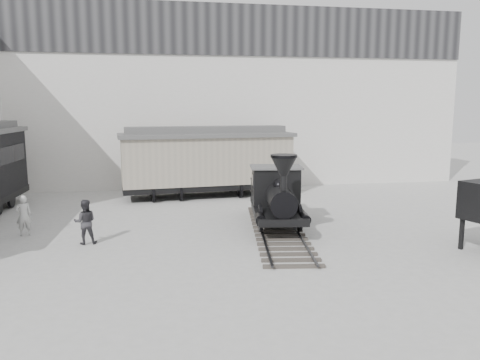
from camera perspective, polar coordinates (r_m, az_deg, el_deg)
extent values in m
plane|color=#9E9E9B|center=(15.62, -1.03, -9.54)|extent=(90.00, 90.00, 0.00)
cube|color=silver|center=(29.75, -5.45, 9.90)|extent=(34.00, 2.40, 11.00)
cube|color=#232326|center=(28.86, -5.38, 17.91)|extent=(34.00, 0.12, 3.00)
cube|color=#403B34|center=(18.83, 4.68, -6.11)|extent=(3.11, 9.13, 0.16)
cube|color=#2D2D30|center=(18.75, 2.54, -6.00)|extent=(1.26, 8.89, 0.06)
cube|color=#2D2D30|center=(18.91, 6.80, -5.93)|extent=(1.26, 8.89, 0.06)
cylinder|color=black|center=(18.13, 2.49, -4.68)|extent=(0.26, 1.08, 1.07)
cylinder|color=black|center=(18.32, 7.25, -4.60)|extent=(0.26, 1.08, 1.07)
cylinder|color=black|center=(19.36, 2.20, -3.80)|extent=(0.26, 1.08, 1.07)
cylinder|color=black|center=(19.53, 6.65, -3.75)|extent=(0.26, 1.08, 1.07)
cube|color=black|center=(18.80, 4.66, -3.85)|extent=(2.39, 3.73, 0.27)
cylinder|color=black|center=(18.01, 4.93, -2.39)|extent=(1.26, 2.35, 0.97)
cylinder|color=black|center=(17.02, 5.32, -0.45)|extent=(0.28, 0.28, 0.58)
cone|color=black|center=(16.93, 5.35, 1.66)|extent=(1.05, 1.05, 0.68)
sphere|color=black|center=(18.30, 4.80, -0.72)|extent=(0.51, 0.51, 0.51)
cube|color=black|center=(19.48, 4.39, -0.73)|extent=(2.05, 1.55, 1.51)
cube|color=#565656|center=(19.36, 4.42, 1.59)|extent=(2.27, 1.77, 0.08)
cube|color=black|center=(21.29, 3.85, -1.38)|extent=(1.99, 2.16, 0.88)
cylinder|color=black|center=(25.95, -9.14, -1.30)|extent=(2.12, 1.02, 0.82)
cylinder|color=black|center=(26.85, 0.92, -0.85)|extent=(2.12, 1.02, 0.82)
cube|color=black|center=(26.26, -4.03, -0.64)|extent=(9.44, 3.48, 0.31)
cube|color=gray|center=(26.07, -4.06, 2.48)|extent=(9.45, 3.58, 2.56)
cube|color=#565656|center=(25.95, -4.10, 5.52)|extent=(9.79, 3.92, 0.21)
cube|color=#565656|center=(25.94, -4.10, 6.15)|extent=(8.90, 2.11, 0.37)
imported|color=#BAB9B7|center=(19.93, -24.87, -3.95)|extent=(0.67, 0.54, 1.60)
imported|color=#313034|center=(17.92, -18.36, -4.86)|extent=(0.85, 0.68, 1.64)
cube|color=black|center=(18.18, 25.40, -5.94)|extent=(0.15, 0.15, 1.11)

